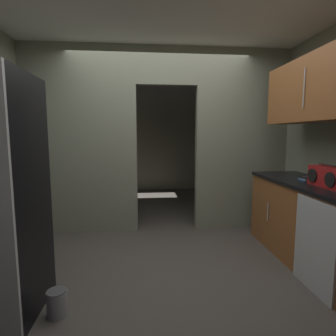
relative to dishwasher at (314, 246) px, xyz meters
name	(u,v)px	position (x,y,z in m)	size (l,w,h in m)	color
ground	(168,270)	(-1.26, 0.48, -0.41)	(20.00, 20.00, 0.00)	#47423D
kitchen_overhead_slab	(165,16)	(-1.26, 0.86, 2.22)	(4.15, 6.53, 0.06)	silver
kitchen_partition	(158,137)	(-1.28, 1.74, 0.95)	(3.75, 0.12, 2.60)	gray
adjoining_room_shell	(154,139)	(-1.26, 3.80, 0.89)	(3.75, 3.01, 2.60)	gray
lower_cabinet_run	(312,223)	(0.31, 0.50, 0.03)	(0.63, 1.80, 0.89)	brown
dishwasher	(314,246)	(0.00, 0.00, 0.00)	(0.02, 0.56, 0.83)	#B7BABC
upper_cabinet_counterside	(321,88)	(0.31, 0.50, 1.45)	(0.36, 1.62, 0.67)	brown
boombox	(328,177)	(0.27, 0.26, 0.57)	(0.16, 0.43, 0.22)	maroon
book_stack	(307,179)	(0.30, 0.63, 0.50)	(0.15, 0.17, 0.05)	#2D609E
paint_can	(57,303)	(-2.18, -0.14, -0.31)	(0.16, 0.16, 0.20)	#99999E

